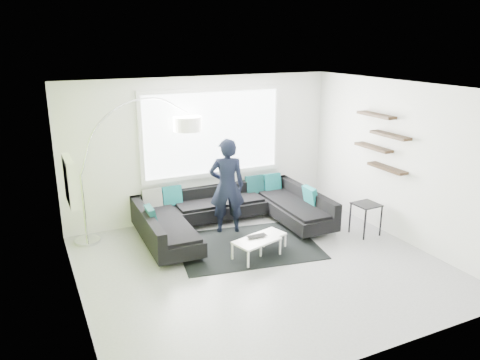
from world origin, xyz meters
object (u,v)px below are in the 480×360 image
sectional_sofa (233,215)px  person (227,186)px  side_table (365,219)px  coffee_table (262,244)px  laptop (258,237)px  arc_lamp (81,175)px

sectional_sofa → person: bearing=154.8°
side_table → person: 2.62m
side_table → coffee_table: bearing=177.1°
side_table → person: (-2.24, 1.22, 0.59)m
sectional_sofa → laptop: sectional_sofa is taller
arc_lamp → laptop: 3.20m
side_table → person: size_ratio=0.33×
arc_lamp → side_table: bearing=-23.3°
coffee_table → sectional_sofa: bearing=77.1°
coffee_table → side_table: 2.11m
side_table → person: bearing=151.5°
coffee_table → arc_lamp: (-2.59, 1.74, 1.08)m
coffee_table → person: (-0.14, 1.11, 0.73)m
person → laptop: size_ratio=5.20×
arc_lamp → laptop: (2.49, -1.80, -0.91)m
sectional_sofa → laptop: bearing=-91.5°
side_table → laptop: bearing=178.9°
sectional_sofa → side_table: size_ratio=5.78×
arc_lamp → person: size_ratio=1.39×
coffee_table → person: size_ratio=0.55×
sectional_sofa → arc_lamp: size_ratio=1.38×
sectional_sofa → arc_lamp: (-2.54, 0.67, 0.92)m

